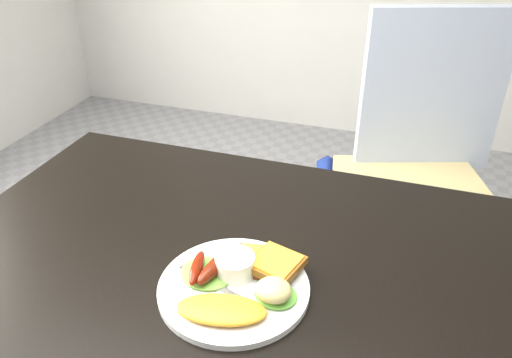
{
  "coord_description": "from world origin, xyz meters",
  "views": [
    {
      "loc": [
        0.23,
        -0.64,
        1.35
      ],
      "look_at": [
        -0.0,
        0.06,
        0.9
      ],
      "focal_mm": 35.0,
      "sensor_mm": 36.0,
      "label": 1
    }
  ],
  "objects_px": {
    "dining_table": "(247,278)",
    "person": "(372,137)",
    "dining_chair": "(415,197)",
    "plate": "(234,288)"
  },
  "relations": [
    {
      "from": "plate",
      "to": "person",
      "type": "bearing_deg",
      "value": 76.95
    },
    {
      "from": "dining_table",
      "to": "dining_chair",
      "type": "height_order",
      "value": "dining_table"
    },
    {
      "from": "dining_chair",
      "to": "person",
      "type": "bearing_deg",
      "value": -140.56
    },
    {
      "from": "dining_chair",
      "to": "plate",
      "type": "bearing_deg",
      "value": -127.18
    },
    {
      "from": "dining_table",
      "to": "plate",
      "type": "distance_m",
      "value": 0.06
    },
    {
      "from": "dining_table",
      "to": "plate",
      "type": "height_order",
      "value": "plate"
    },
    {
      "from": "dining_chair",
      "to": "dining_table",
      "type": "bearing_deg",
      "value": -128.11
    },
    {
      "from": "dining_table",
      "to": "plate",
      "type": "bearing_deg",
      "value": -93.64
    },
    {
      "from": "dining_table",
      "to": "person",
      "type": "xyz_separation_m",
      "value": [
        0.15,
        0.6,
        0.02
      ]
    },
    {
      "from": "dining_table",
      "to": "person",
      "type": "distance_m",
      "value": 0.62
    }
  ]
}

